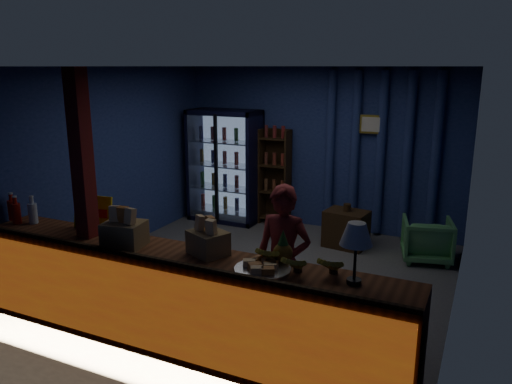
{
  "coord_description": "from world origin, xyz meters",
  "views": [
    {
      "loc": [
        2.49,
        -5.46,
        2.6
      ],
      "look_at": [
        0.0,
        -0.2,
        1.13
      ],
      "focal_mm": 35.0,
      "sensor_mm": 36.0,
      "label": 1
    }
  ],
  "objects_px": {
    "green_chair": "(427,240)",
    "pastry_tray": "(263,268)",
    "table_lamp": "(356,236)",
    "shopkeeper": "(283,263)"
  },
  "relations": [
    {
      "from": "green_chair",
      "to": "pastry_tray",
      "type": "relative_size",
      "value": 1.37
    },
    {
      "from": "table_lamp",
      "to": "pastry_tray",
      "type": "bearing_deg",
      "value": -174.13
    },
    {
      "from": "green_chair",
      "to": "pastry_tray",
      "type": "xyz_separation_m",
      "value": [
        -0.96,
        -3.32,
        0.68
      ]
    },
    {
      "from": "shopkeeper",
      "to": "table_lamp",
      "type": "height_order",
      "value": "shopkeeper"
    },
    {
      "from": "pastry_tray",
      "to": "green_chair",
      "type": "bearing_deg",
      "value": 73.83
    },
    {
      "from": "green_chair",
      "to": "pastry_tray",
      "type": "distance_m",
      "value": 3.52
    },
    {
      "from": "green_chair",
      "to": "table_lamp",
      "type": "height_order",
      "value": "table_lamp"
    },
    {
      "from": "green_chair",
      "to": "table_lamp",
      "type": "relative_size",
      "value": 1.31
    },
    {
      "from": "shopkeeper",
      "to": "table_lamp",
      "type": "relative_size",
      "value": 3.06
    },
    {
      "from": "green_chair",
      "to": "table_lamp",
      "type": "xyz_separation_m",
      "value": [
        -0.21,
        -3.24,
        1.04
      ]
    }
  ]
}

